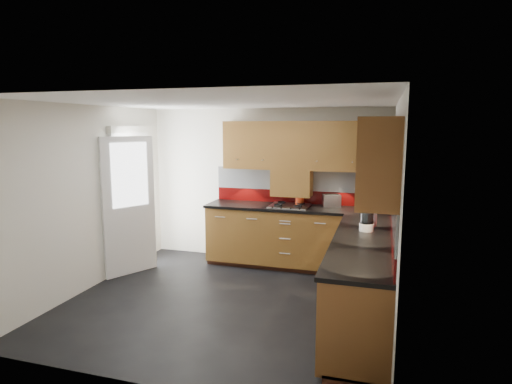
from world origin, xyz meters
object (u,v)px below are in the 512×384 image
(gas_hob, at_px, (289,206))
(utensil_pot, at_px, (300,199))
(toaster, at_px, (332,201))
(food_processor, at_px, (367,220))

(gas_hob, relative_size, utensil_pot, 1.28)
(toaster, distance_m, food_processor, 1.49)
(gas_hob, xyz_separation_m, utensil_pot, (0.12, 0.17, 0.08))
(utensil_pot, bearing_deg, toaster, 0.76)
(utensil_pot, relative_size, food_processor, 1.66)
(gas_hob, relative_size, food_processor, 2.14)
(gas_hob, distance_m, utensil_pot, 0.23)
(utensil_pot, height_order, toaster, utensil_pot)
(toaster, bearing_deg, gas_hob, -163.45)
(gas_hob, bearing_deg, food_processor, -45.95)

